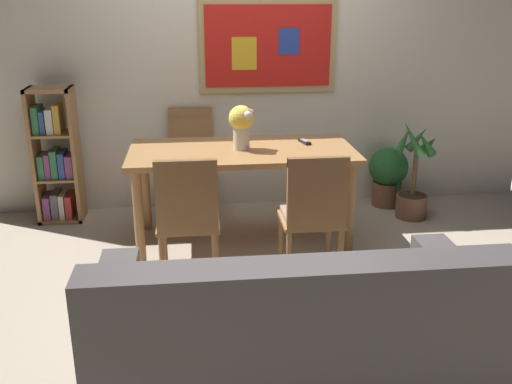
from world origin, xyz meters
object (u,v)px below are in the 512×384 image
object	(u,v)px
dining_table	(242,161)
dining_chair_far_left	(192,153)
dining_chair_near_left	(187,213)
potted_ivy	(388,174)
dining_chair_near_right	(313,209)
bookshelf	(56,160)
leather_couch	(291,343)
flower_vase	(241,123)
tv_remote	(304,142)
potted_palm	(414,183)

from	to	relation	value
dining_table	dining_chair_far_left	size ratio (longest dim) A/B	1.84
dining_chair_far_left	dining_chair_near_left	size ratio (longest dim) A/B	1.00
potted_ivy	dining_chair_near_right	bearing A→B (deg)	-125.07
dining_chair_near_right	bookshelf	xyz separation A→B (m)	(-1.90, 1.38, -0.01)
leather_couch	bookshelf	distance (m)	2.96
dining_chair_far_left	leather_couch	xyz separation A→B (m)	(0.44, -2.58, -0.23)
dining_chair_near_right	flower_vase	world-z (taller)	flower_vase
leather_couch	tv_remote	size ratio (longest dim) A/B	11.11
potted_palm	tv_remote	xyz separation A→B (m)	(-1.01, -0.23, 0.45)
dining_chair_near_right	potted_palm	distance (m)	1.58
dining_chair_near_left	leather_couch	bearing A→B (deg)	-67.48
dining_table	bookshelf	xyz separation A→B (m)	(-1.51, 0.64, -0.12)
leather_couch	potted_palm	world-z (taller)	potted_palm
potted_palm	dining_chair_near_left	bearing A→B (deg)	-150.72
potted_palm	tv_remote	bearing A→B (deg)	-167.25
dining_chair_near_right	potted_palm	size ratio (longest dim) A/B	1.04
potted_ivy	flower_vase	xyz separation A→B (m)	(-1.39, -0.68, 0.65)
tv_remote	dining_chair_near_left	bearing A→B (deg)	-137.03
bookshelf	potted_palm	bearing A→B (deg)	-5.45
potted_ivy	tv_remote	bearing A→B (deg)	-148.46
dining_chair_near_left	leather_couch	size ratio (longest dim) A/B	0.51
leather_couch	dining_table	bearing A→B (deg)	91.92
dining_chair_far_left	dining_chair_near_left	world-z (taller)	same
flower_vase	dining_chair_far_left	bearing A→B (deg)	117.51
leather_couch	potted_ivy	distance (m)	2.86
potted_palm	tv_remote	world-z (taller)	potted_palm
potted_ivy	dining_chair_near_left	bearing A→B (deg)	-142.25
dining_table	tv_remote	world-z (taller)	tv_remote
flower_vase	dining_chair_near_right	bearing A→B (deg)	-61.81
leather_couch	flower_vase	size ratio (longest dim) A/B	5.50
potted_palm	flower_vase	size ratio (longest dim) A/B	2.66
dining_table	tv_remote	bearing A→B (deg)	13.91
potted_ivy	potted_palm	distance (m)	0.34
potted_palm	flower_vase	world-z (taller)	flower_vase
bookshelf	flower_vase	bearing A→B (deg)	-23.23
dining_chair_near_right	dining_chair_near_left	bearing A→B (deg)	178.28
dining_chair_near_right	dining_chair_near_left	world-z (taller)	same
bookshelf	flower_vase	xyz separation A→B (m)	(1.50, -0.65, 0.42)
potted_palm	leather_couch	bearing A→B (deg)	-123.04
dining_chair_near_left	potted_ivy	xyz separation A→B (m)	(1.80, 1.39, -0.24)
dining_chair_near_right	dining_chair_near_left	size ratio (longest dim) A/B	1.00
leather_couch	potted_ivy	size ratio (longest dim) A/B	3.26
dining_chair_near_left	bookshelf	size ratio (longest dim) A/B	0.80
bookshelf	tv_remote	xyz separation A→B (m)	(2.00, -0.52, 0.23)
dining_chair_near_right	flower_vase	distance (m)	0.93
dining_chair_near_left	flower_vase	distance (m)	0.92
dining_chair_far_left	dining_chair_near_right	distance (m)	1.65
dining_table	potted_ivy	world-z (taller)	dining_table
dining_chair_near_left	dining_table	bearing A→B (deg)	60.38
leather_couch	flower_vase	xyz separation A→B (m)	(-0.07, 1.86, 0.64)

